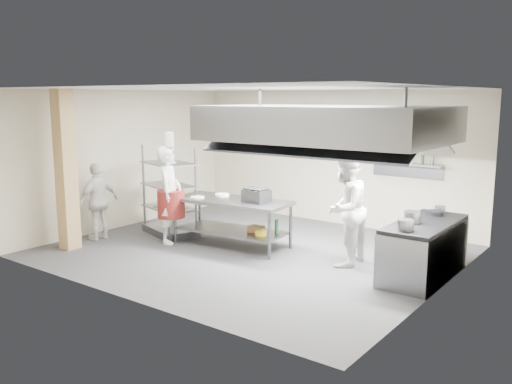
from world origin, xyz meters
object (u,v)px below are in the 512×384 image
Objects in this scene: cooking_range at (424,251)px; griddle at (256,196)px; chef_line at (345,209)px; pass_rack at (169,190)px; chef_head at (170,195)px; chef_plating at (98,201)px; island at (232,223)px; stockpot at (412,217)px.

cooking_range is 4.33× the size of griddle.
chef_line is at bearing 5.99° from griddle.
pass_rack is 0.67m from chef_head.
island is at bearing 117.31° from chef_plating.
cooking_range is at bearing 105.75° from chef_plating.
griddle reaches higher than stockpot.
chef_line reaches higher than stockpot.
chef_line is 4.23× the size of griddle.
pass_rack is at bearing -89.22° from chef_line.
cooking_range is at bearing 1.16° from island.
griddle is (-3.13, -0.28, 0.60)m from cooking_range.
chef_line is 1.81m from griddle.
pass_rack is 0.95× the size of chef_line.
stockpot is (3.47, 0.24, 0.53)m from island.
chef_plating is 6.11m from stockpot.
chef_line is at bearing -106.57° from chef_head.
chef_plating is at bearing -164.97° from cooking_range.
chef_head is at bearing -25.93° from pass_rack.
chef_plating reaches higher than griddle.
pass_rack is 3.93m from chef_line.
island is 2.76m from chef_plating.
pass_rack is at bearing 177.45° from island.
pass_rack is 5.29m from cooking_range.
pass_rack is at bearing -176.47° from stockpot.
stockpot is (-0.16, -0.17, 0.57)m from cooking_range.
chef_line reaches higher than chef_plating.
pass_rack is at bearing -174.75° from cooking_range.
griddle is (2.95, 1.35, 0.24)m from chef_plating.
griddle reaches higher than cooking_range.
pass_rack is at bearing 144.68° from chef_plating.
cooking_range is 3.20m from griddle.
chef_head is 0.98× the size of chef_line.
chef_head is 1.23× the size of chef_plating.
island is 1.16× the size of cooking_range.
pass_rack reaches higher than chef_plating.
stockpot is (5.09, 0.31, 0.06)m from pass_rack.
pass_rack reaches higher than island.
chef_head is at bearing -154.82° from griddle.
chef_line is 1.16m from stockpot.
island is at bearing -88.18° from chef_line.
griddle is (2.12, 0.20, 0.09)m from pass_rack.
cooking_range is at bearing 47.17° from stockpot.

